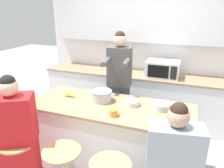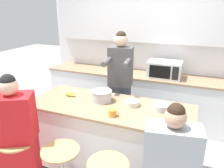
# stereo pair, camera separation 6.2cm
# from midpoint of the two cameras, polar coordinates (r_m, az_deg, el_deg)

# --- Properties ---
(ground_plane) EXTENTS (16.00, 16.00, 0.00)m
(ground_plane) POSITION_cam_midpoint_polar(r_m,az_deg,el_deg) (3.17, 0.02, -20.83)
(ground_plane) COLOR gray
(wall_back) EXTENTS (3.85, 0.22, 2.70)m
(wall_back) POSITION_cam_midpoint_polar(r_m,az_deg,el_deg) (4.15, 9.38, 12.16)
(wall_back) COLOR white
(wall_back) RESTS_ON ground_plane
(back_counter) EXTENTS (3.57, 0.62, 0.91)m
(back_counter) POSITION_cam_midpoint_polar(r_m,az_deg,el_deg) (4.15, 7.65, -3.36)
(back_counter) COLOR silver
(back_counter) RESTS_ON ground_plane
(kitchen_island) EXTENTS (2.01, 0.80, 0.92)m
(kitchen_island) POSITION_cam_midpoint_polar(r_m,az_deg,el_deg) (2.90, 0.02, -13.79)
(kitchen_island) COLOR black
(kitchen_island) RESTS_ON ground_plane
(bar_stool_leftmost) EXTENTS (0.40, 0.40, 0.67)m
(bar_stool_leftmost) POSITION_cam_midpoint_polar(r_m,az_deg,el_deg) (2.83, -22.20, -18.38)
(bar_stool_leftmost) COLOR tan
(bar_stool_leftmost) RESTS_ON ground_plane
(person_cooking) EXTENTS (0.42, 0.58, 1.74)m
(person_cooking) POSITION_cam_midpoint_polar(r_m,az_deg,el_deg) (3.32, 2.69, -1.29)
(person_cooking) COLOR #383842
(person_cooking) RESTS_ON ground_plane
(person_wrapped_blanket) EXTENTS (0.51, 0.46, 1.43)m
(person_wrapped_blanket) POSITION_cam_midpoint_polar(r_m,az_deg,el_deg) (2.69, -22.87, -13.08)
(person_wrapped_blanket) COLOR red
(person_wrapped_blanket) RESTS_ON ground_plane
(cooking_pot) EXTENTS (0.34, 0.26, 0.14)m
(cooking_pot) POSITION_cam_midpoint_polar(r_m,az_deg,el_deg) (2.77, -2.05, -3.08)
(cooking_pot) COLOR #B7BABC
(cooking_pot) RESTS_ON kitchen_island
(fruit_bowl) EXTENTS (0.21, 0.21, 0.08)m
(fruit_bowl) POSITION_cam_midpoint_polar(r_m,az_deg,el_deg) (2.62, 13.48, -5.78)
(fruit_bowl) COLOR #B7BABC
(fruit_bowl) RESTS_ON kitchen_island
(mixing_bowl_steel) EXTENTS (0.18, 0.18, 0.06)m
(mixing_bowl_steel) POSITION_cam_midpoint_polar(r_m,az_deg,el_deg) (2.67, 5.90, -4.93)
(mixing_bowl_steel) COLOR silver
(mixing_bowl_steel) RESTS_ON kitchen_island
(coffee_cup_near) EXTENTS (0.12, 0.09, 0.08)m
(coffee_cup_near) POSITION_cam_midpoint_polar(r_m,az_deg,el_deg) (2.41, 0.88, -7.52)
(coffee_cup_near) COLOR orange
(coffee_cup_near) RESTS_ON kitchen_island
(banana_bunch) EXTENTS (0.18, 0.13, 0.06)m
(banana_bunch) POSITION_cam_midpoint_polar(r_m,az_deg,el_deg) (2.99, -10.14, -2.59)
(banana_bunch) COLOR yellow
(banana_bunch) RESTS_ON kitchen_island
(microwave) EXTENTS (0.56, 0.38, 0.28)m
(microwave) POSITION_cam_midpoint_polar(r_m,az_deg,el_deg) (3.85, 14.01, 3.73)
(microwave) COLOR white
(microwave) RESTS_ON back_counter
(potted_plant) EXTENTS (0.21, 0.21, 0.28)m
(potted_plant) POSITION_cam_midpoint_polar(r_m,az_deg,el_deg) (4.06, 2.72, 5.34)
(potted_plant) COLOR beige
(potted_plant) RESTS_ON back_counter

